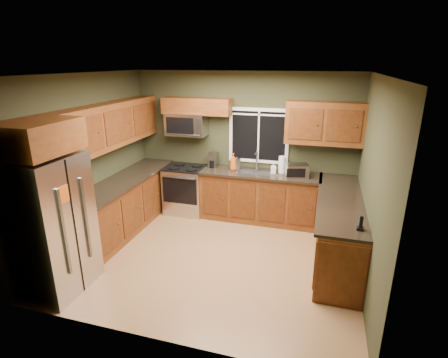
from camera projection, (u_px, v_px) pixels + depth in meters
The scene contains 28 objects.
floor at pixel (215, 256), 5.40m from camera, with size 4.20×4.20×0.00m, color #956842.
ceiling at pixel (213, 74), 4.53m from camera, with size 4.20×4.20×0.00m, color white.
back_wall at pixel (243, 145), 6.60m from camera, with size 4.20×4.20×0.00m, color #32341F.
front_wall at pixel (156, 228), 3.33m from camera, with size 4.20×4.20×0.00m, color #32341F.
left_wall at pixel (88, 162), 5.52m from camera, with size 3.60×3.60×0.00m, color #32341F.
right_wall at pixel (372, 187), 4.41m from camera, with size 3.60×3.60×0.00m, color #32341F.
window at pixel (259, 136), 6.44m from camera, with size 1.12×0.03×1.02m.
base_cabinets_left at pixel (126, 205), 6.16m from camera, with size 0.60×2.65×0.90m, color brown.
countertop_left at pixel (124, 180), 6.01m from camera, with size 0.65×2.65×0.04m, color black.
base_cabinets_back at pixel (260, 197), 6.51m from camera, with size 2.17×0.60×0.90m, color brown.
countertop_back at pixel (261, 174), 6.34m from camera, with size 2.17×0.65×0.04m, color black.
base_cabinets_peninsula at pixel (339, 229), 5.27m from camera, with size 0.60×2.52×0.90m.
countertop_peninsula at pixel (340, 200), 5.14m from camera, with size 0.65×2.50×0.04m, color black.
upper_cabinets_left at pixel (111, 125), 5.75m from camera, with size 0.33×2.65×0.72m, color brown.
upper_cabinets_back_left at pixel (197, 106), 6.45m from camera, with size 1.30×0.33×0.30m, color brown.
upper_cabinets_back_right at pixel (324, 123), 5.91m from camera, with size 1.30×0.33×0.72m, color brown.
upper_cabinet_over_fridge at pixel (35, 137), 4.03m from camera, with size 0.72×0.90×0.38m, color brown.
refrigerator at pixel (51, 225), 4.39m from camera, with size 0.74×0.90×1.80m.
range at pixel (186, 189), 6.86m from camera, with size 0.76×0.69×0.94m.
microwave at pixel (187, 124), 6.58m from camera, with size 0.76×0.41×0.42m.
sink at pixel (255, 171), 6.37m from camera, with size 0.60×0.42×0.36m.
toaster_oven at pixel (297, 171), 6.06m from camera, with size 0.44×0.38×0.23m.
coffee_maker at pixel (213, 160), 6.64m from camera, with size 0.18×0.23×0.27m.
kettle at pixel (237, 163), 6.49m from camera, with size 0.15×0.15×0.25m.
paper_towel_roll at pixel (282, 165), 6.28m from camera, with size 0.15×0.15×0.33m.
soap_bottle_a at pixel (233, 162), 6.44m from camera, with size 0.12×0.12×0.31m, color #DD5B14.
soap_bottle_b at pixel (273, 168), 6.26m from camera, with size 0.09×0.09×0.20m, color white.
cordless_phone at pixel (361, 226), 4.17m from camera, with size 0.09×0.09×0.18m.
Camera 1 is at (1.46, -4.50, 2.86)m, focal length 28.00 mm.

